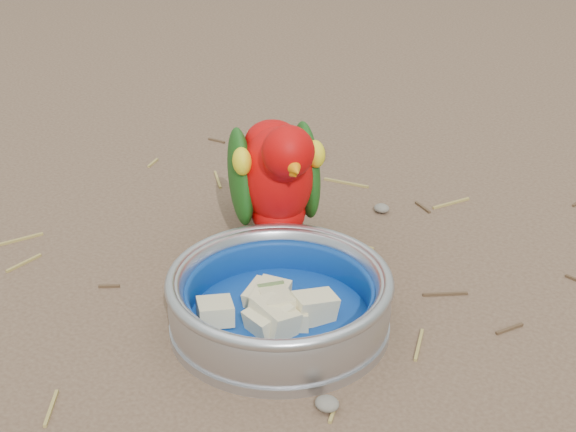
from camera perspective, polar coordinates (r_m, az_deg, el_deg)
The scene contains 6 objects.
ground at distance 0.88m, azimuth 1.60°, elevation -7.63°, with size 60.00×60.00×0.00m, color brown.
food_bowl at distance 0.89m, azimuth -0.54°, elevation -6.84°, with size 0.22×0.22×0.02m, color #B2B2BA.
bowl_wall at distance 0.87m, azimuth -0.55°, elevation -5.22°, with size 0.22×0.22×0.04m, color #B2B2BA, non-canonical shape.
fruit_wedges at distance 0.87m, azimuth -0.55°, elevation -5.60°, with size 0.13×0.13×0.03m, color beige, non-canonical shape.
lory_parrot at distance 0.97m, azimuth -0.73°, elevation 1.85°, with size 0.10×0.21×0.17m, color #BA0505, non-canonical shape.
ground_debris at distance 0.91m, azimuth 3.83°, elevation -6.46°, with size 0.90×0.80×0.01m, color #9D8542, non-canonical shape.
Camera 1 is at (0.35, -0.63, 0.51)m, focal length 55.00 mm.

